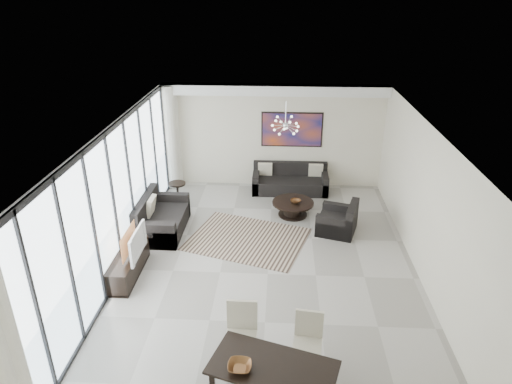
# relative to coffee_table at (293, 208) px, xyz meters

# --- Properties ---
(room_shell) EXTENTS (6.00, 9.00, 2.90)m
(room_shell) POSITION_rel_coffee_table_xyz_m (-0.08, -2.59, 1.24)
(room_shell) COLOR #A8A39B
(room_shell) RESTS_ON ground
(window_wall) EXTENTS (0.37, 8.95, 2.90)m
(window_wall) POSITION_rel_coffee_table_xyz_m (-3.40, -2.59, 1.26)
(window_wall) COLOR silver
(window_wall) RESTS_ON floor
(soffit) EXTENTS (5.98, 0.40, 0.26)m
(soffit) POSITION_rel_coffee_table_xyz_m (-0.54, 1.71, 2.56)
(soffit) COLOR white
(soffit) RESTS_ON room_shell
(painting) EXTENTS (1.68, 0.04, 0.98)m
(painting) POSITION_rel_coffee_table_xyz_m (-0.04, 1.88, 1.44)
(painting) COLOR #B74619
(painting) RESTS_ON room_shell
(chandelier) EXTENTS (0.66, 0.66, 0.71)m
(chandelier) POSITION_rel_coffee_table_xyz_m (-0.24, -0.09, 2.14)
(chandelier) COLOR silver
(chandelier) RESTS_ON room_shell
(rug) EXTENTS (2.98, 2.60, 0.01)m
(rug) POSITION_rel_coffee_table_xyz_m (-1.05, -1.26, -0.20)
(rug) COLOR black
(rug) RESTS_ON floor
(coffee_table) EXTENTS (1.04, 1.04, 0.36)m
(coffee_table) POSITION_rel_coffee_table_xyz_m (0.00, 0.00, 0.00)
(coffee_table) COLOR black
(coffee_table) RESTS_ON floor
(bowl_coffee) EXTENTS (0.31, 0.31, 0.08)m
(bowl_coffee) POSITION_rel_coffee_table_xyz_m (0.06, -0.05, 0.20)
(bowl_coffee) COLOR brown
(bowl_coffee) RESTS_ON coffee_table
(sofa_main) EXTENTS (2.07, 0.85, 0.75)m
(sofa_main) POSITION_rel_coffee_table_xyz_m (-0.05, 1.48, 0.05)
(sofa_main) COLOR black
(sofa_main) RESTS_ON floor
(loveseat) EXTENTS (0.96, 1.71, 0.85)m
(loveseat) POSITION_rel_coffee_table_xyz_m (-3.09, -0.98, 0.08)
(loveseat) COLOR black
(loveseat) RESTS_ON floor
(armchair) EXTENTS (1.06, 1.09, 0.74)m
(armchair) POSITION_rel_coffee_table_xyz_m (1.05, -0.78, 0.05)
(armchair) COLOR black
(armchair) RESTS_ON floor
(side_table) EXTENTS (0.44, 0.44, 0.60)m
(side_table) POSITION_rel_coffee_table_xyz_m (-3.00, 0.47, 0.20)
(side_table) COLOR black
(side_table) RESTS_ON floor
(tv_console) EXTENTS (0.43, 1.51, 0.47)m
(tv_console) POSITION_rel_coffee_table_xyz_m (-3.30, -2.77, 0.03)
(tv_console) COLOR black
(tv_console) RESTS_ON floor
(television) EXTENTS (0.13, 0.95, 0.55)m
(television) POSITION_rel_coffee_table_xyz_m (-3.14, -2.79, 0.54)
(television) COLOR gray
(television) RESTS_ON tv_console
(dining_table) EXTENTS (1.84, 1.29, 0.70)m
(dining_table) POSITION_rel_coffee_table_xyz_m (-0.38, -5.69, 0.40)
(dining_table) COLOR black
(dining_table) RESTS_ON floor
(dining_chair_nw) EXTENTS (0.47, 0.47, 1.01)m
(dining_chair_nw) POSITION_rel_coffee_table_xyz_m (-0.87, -4.85, 0.37)
(dining_chair_nw) COLOR beige
(dining_chair_nw) RESTS_ON floor
(dining_chair_ne) EXTENTS (0.48, 0.48, 0.92)m
(dining_chair_ne) POSITION_rel_coffee_table_xyz_m (0.13, -4.91, 0.32)
(dining_chair_ne) COLOR beige
(dining_chair_ne) RESTS_ON floor
(bowl_dining) EXTENTS (0.33, 0.33, 0.08)m
(bowl_dining) POSITION_rel_coffee_table_xyz_m (-0.81, -5.76, 0.53)
(bowl_dining) COLOR brown
(bowl_dining) RESTS_ON dining_table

